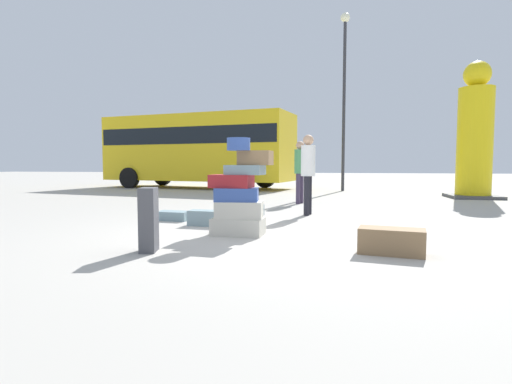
# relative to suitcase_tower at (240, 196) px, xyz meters

# --- Properties ---
(ground_plane) EXTENTS (80.00, 80.00, 0.00)m
(ground_plane) POSITION_rel_suitcase_tower_xyz_m (0.31, 0.02, -0.59)
(ground_plane) COLOR #ADA89E
(suitcase_tower) EXTENTS (0.96, 0.56, 1.47)m
(suitcase_tower) POSITION_rel_suitcase_tower_xyz_m (0.00, 0.00, 0.00)
(suitcase_tower) COLOR beige
(suitcase_tower) RESTS_ON ground
(suitcase_slate_foreground_far) EXTENTS (0.64, 0.40, 0.17)m
(suitcase_slate_foreground_far) POSITION_rel_suitcase_tower_xyz_m (-1.58, 1.25, -0.51)
(suitcase_slate_foreground_far) COLOR gray
(suitcase_slate_foreground_far) RESTS_ON ground
(suitcase_charcoal_white_trunk) EXTENTS (0.25, 0.33, 0.79)m
(suitcase_charcoal_white_trunk) POSITION_rel_suitcase_tower_xyz_m (-0.84, -1.36, -0.20)
(suitcase_charcoal_white_trunk) COLOR #4C4C51
(suitcase_charcoal_white_trunk) RESTS_ON ground
(suitcase_slate_right_side) EXTENTS (0.69, 0.41, 0.22)m
(suitcase_slate_right_side) POSITION_rel_suitcase_tower_xyz_m (-0.34, 2.26, -0.48)
(suitcase_slate_right_side) COLOR gray
(suitcase_slate_right_side) RESTS_ON ground
(suitcase_brown_upright_blue) EXTENTS (0.81, 0.48, 0.31)m
(suitcase_brown_upright_blue) POSITION_rel_suitcase_tower_xyz_m (2.09, -0.97, -0.44)
(suitcase_brown_upright_blue) COLOR olive
(suitcase_brown_upright_blue) RESTS_ON ground
(suitcase_slate_foreground_near) EXTENTS (0.78, 0.33, 0.27)m
(suitcase_slate_foreground_near) POSITION_rel_suitcase_tower_xyz_m (-0.69, 0.74, -0.46)
(suitcase_slate_foreground_near) COLOR gray
(suitcase_slate_foreground_near) RESTS_ON ground
(person_bearded_onlooker) EXTENTS (0.30, 0.34, 1.68)m
(person_bearded_onlooker) POSITION_rel_suitcase_tower_xyz_m (0.91, 2.52, 0.41)
(person_bearded_onlooker) COLOR black
(person_bearded_onlooker) RESTS_ON ground
(person_tourist_with_camera) EXTENTS (0.30, 0.33, 1.68)m
(person_tourist_with_camera) POSITION_rel_suitcase_tower_xyz_m (0.57, 4.89, 0.41)
(person_tourist_with_camera) COLOR #3F334C
(person_tourist_with_camera) RESTS_ON ground
(yellow_dummy_statue) EXTENTS (1.44, 1.44, 4.23)m
(yellow_dummy_statue) POSITION_rel_suitcase_tower_xyz_m (5.81, 7.61, 1.29)
(yellow_dummy_statue) COLOR yellow
(yellow_dummy_statue) RESTS_ON ground
(parked_bus) EXTENTS (8.69, 4.06, 3.15)m
(parked_bus) POSITION_rel_suitcase_tower_xyz_m (-4.36, 10.98, 1.24)
(parked_bus) COLOR yellow
(parked_bus) RESTS_ON ground
(lamp_post) EXTENTS (0.36, 0.36, 6.85)m
(lamp_post) POSITION_rel_suitcase_tower_xyz_m (1.89, 10.13, 3.80)
(lamp_post) COLOR #333338
(lamp_post) RESTS_ON ground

